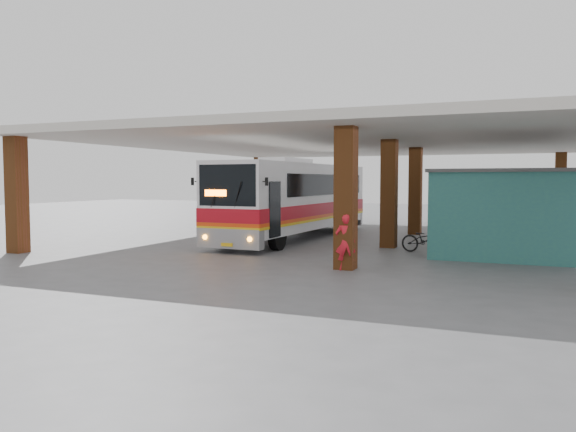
# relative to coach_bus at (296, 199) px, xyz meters

# --- Properties ---
(ground) EXTENTS (90.00, 90.00, 0.00)m
(ground) POSITION_rel_coach_bus_xyz_m (1.78, -4.80, -1.84)
(ground) COLOR #515154
(ground) RESTS_ON ground
(brick_columns) EXTENTS (20.10, 21.60, 4.35)m
(brick_columns) POSITION_rel_coach_bus_xyz_m (3.21, 0.20, 0.34)
(brick_columns) COLOR brown
(brick_columns) RESTS_ON ground
(canopy_roof) EXTENTS (21.00, 23.00, 0.30)m
(canopy_roof) POSITION_rel_coach_bus_xyz_m (2.28, 1.70, 2.66)
(canopy_roof) COLOR beige
(canopy_roof) RESTS_ON brick_columns
(shop_building) EXTENTS (5.20, 8.20, 3.11)m
(shop_building) POSITION_rel_coach_bus_xyz_m (9.28, -0.80, -0.27)
(shop_building) COLOR #2B686C
(shop_building) RESTS_ON ground
(coach_bus) EXTENTS (3.03, 12.77, 3.70)m
(coach_bus) POSITION_rel_coach_bus_xyz_m (0.00, 0.00, 0.00)
(coach_bus) COLOR white
(coach_bus) RESTS_ON ground
(motorcycle) EXTENTS (2.04, 1.05, 1.02)m
(motorcycle) POSITION_rel_coach_bus_xyz_m (6.48, -3.02, -1.33)
(motorcycle) COLOR black
(motorcycle) RESTS_ON ground
(pedestrian) EXTENTS (0.73, 0.62, 1.71)m
(pedestrian) POSITION_rel_coach_bus_xyz_m (4.84, -8.00, -0.98)
(pedestrian) COLOR red
(pedestrian) RESTS_ON ground
(red_chair) EXTENTS (0.50, 0.50, 0.79)m
(red_chair) POSITION_rel_coach_bus_xyz_m (6.87, 1.14, -1.47)
(red_chair) COLOR red
(red_chair) RESTS_ON ground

